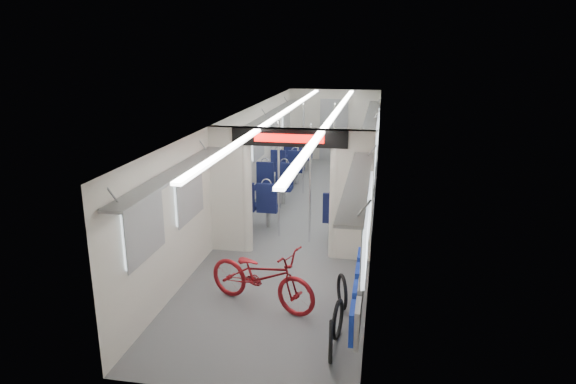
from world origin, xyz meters
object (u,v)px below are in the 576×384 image
object	(u,v)px
stanchion_near_left	(279,180)
stanchion_far_left	(303,149)
seat_bay_near_left	(266,191)
bike_hoop_b	(338,321)
stanchion_far_right	(334,149)
seat_bay_near_right	(349,202)
seat_bay_far_left	(293,159)
bike_hoop_a	(331,343)
seat_bay_far_right	(358,160)
bike_hoop_c	(342,293)
stanchion_near_right	(310,185)
bicycle	(262,276)
flip_bench	(359,291)

from	to	relation	value
stanchion_near_left	stanchion_far_left	bearing A→B (deg)	90.04
seat_bay_near_left	stanchion_near_left	distance (m)	1.57
bike_hoop_b	stanchion_far_right	distance (m)	6.82
seat_bay_near_right	seat_bay_far_left	world-z (taller)	seat_bay_far_left
seat_bay_near_right	stanchion_near_left	bearing A→B (deg)	-145.38
bike_hoop_a	seat_bay_near_left	world-z (taller)	seat_bay_near_left
seat_bay_near_right	bike_hoop_b	bearing A→B (deg)	-87.73
seat_bay_far_right	stanchion_far_left	bearing A→B (deg)	-129.32
seat_bay_near_left	seat_bay_near_right	bearing A→B (deg)	-12.80
bike_hoop_c	seat_bay_near_left	xyz separation A→B (m)	(-2.03, 4.02, 0.29)
stanchion_near_right	seat_bay_near_right	bearing A→B (deg)	58.89
bike_hoop_c	stanchion_near_left	bearing A→B (deg)	118.64
bicycle	stanchion_near_left	world-z (taller)	stanchion_near_left
bike_hoop_c	bike_hoop_b	bearing A→B (deg)	-89.34
flip_bench	stanchion_near_right	xyz separation A→B (m)	(-1.09, 3.04, 0.57)
stanchion_near_left	bike_hoop_b	bearing A→B (deg)	-66.93
bike_hoop_c	stanchion_near_right	distance (m)	2.78
bike_hoop_c	seat_bay_far_left	world-z (taller)	seat_bay_far_left
bike_hoop_b	seat_bay_near_left	bearing A→B (deg)	113.07
seat_bay_far_right	stanchion_far_right	size ratio (longest dim) A/B	1.00
bike_hoop_a	bicycle	bearing A→B (deg)	133.31
flip_bench	stanchion_far_right	xyz separation A→B (m)	(-0.98, 6.49, 0.57)
seat_bay_near_right	seat_bay_far_right	world-z (taller)	seat_bay_far_right
seat_bay_near_right	bike_hoop_a	bearing A→B (deg)	-88.41
flip_bench	seat_bay_far_left	size ratio (longest dim) A/B	1.08
stanchion_near_right	bike_hoop_c	bearing A→B (deg)	-71.49
seat_bay_near_left	stanchion_near_left	world-z (taller)	stanchion_near_left
flip_bench	bike_hoop_c	world-z (taller)	flip_bench
bike_hoop_c	stanchion_far_right	world-z (taller)	stanchion_far_right
seat_bay_far_left	stanchion_near_right	bearing A→B (deg)	-76.43
stanchion_far_left	stanchion_near_left	bearing A→B (deg)	-89.96
seat_bay_far_left	flip_bench	bearing A→B (deg)	-74.08
bike_hoop_c	seat_bay_far_right	xyz separation A→B (m)	(-0.16, 7.40, 0.33)
flip_bench	seat_bay_far_right	xyz separation A→B (m)	(-0.42, 7.96, -0.01)
bike_hoop_c	seat_bay_near_left	bearing A→B (deg)	116.86
bike_hoop_a	seat_bay_near_right	size ratio (longest dim) A/B	0.27
bike_hoop_a	seat_bay_far_left	world-z (taller)	seat_bay_far_left
flip_bench	seat_bay_far_right	world-z (taller)	seat_bay_far_right
bicycle	seat_bay_far_left	world-z (taller)	seat_bay_far_left
seat_bay_near_right	stanchion_near_right	bearing A→B (deg)	-121.11
flip_bench	seat_bay_far_right	distance (m)	7.97
bicycle	bike_hoop_a	distance (m)	1.66
bicycle	stanchion_far_left	bearing A→B (deg)	23.40
stanchion_far_right	seat_bay_far_right	bearing A→B (deg)	68.95
stanchion_near_left	seat_bay_near_left	bearing A→B (deg)	113.08
seat_bay_near_right	stanchion_near_left	size ratio (longest dim) A/B	0.83
flip_bench	bike_hoop_b	bearing A→B (deg)	-137.33
flip_bench	stanchion_far_right	distance (m)	6.59
bike_hoop_a	stanchion_far_left	distance (m)	7.31
flip_bench	stanchion_far_left	distance (m)	6.61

